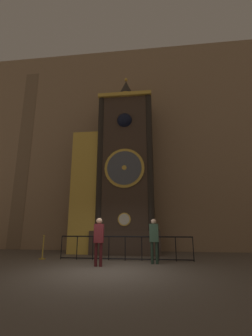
{
  "coord_description": "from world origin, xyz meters",
  "views": [
    {
      "loc": [
        1.54,
        -7.51,
        1.47
      ],
      "look_at": [
        0.16,
        4.3,
        4.41
      ],
      "focal_mm": 24.0,
      "sensor_mm": 36.0,
      "label": 1
    }
  ],
  "objects_px": {
    "visitor_near": "(99,237)",
    "visitor_far": "(154,236)",
    "clock_tower": "(117,173)",
    "stanchion_post": "(43,251)"
  },
  "relations": [
    {
      "from": "clock_tower",
      "to": "stanchion_post",
      "type": "relative_size",
      "value": 10.15
    },
    {
      "from": "visitor_near",
      "to": "stanchion_post",
      "type": "bearing_deg",
      "value": 149.96
    },
    {
      "from": "clock_tower",
      "to": "stanchion_post",
      "type": "bearing_deg",
      "value": -143.06
    },
    {
      "from": "visitor_far",
      "to": "clock_tower",
      "type": "bearing_deg",
      "value": 127.86
    },
    {
      "from": "stanchion_post",
      "to": "clock_tower",
      "type": "bearing_deg",
      "value": 36.94
    },
    {
      "from": "visitor_near",
      "to": "visitor_far",
      "type": "xyz_separation_m",
      "value": [
        1.99,
        0.72,
        -0.02
      ]
    },
    {
      "from": "clock_tower",
      "to": "visitor_far",
      "type": "bearing_deg",
      "value": -55.56
    },
    {
      "from": "visitor_near",
      "to": "stanchion_post",
      "type": "height_order",
      "value": "visitor_near"
    },
    {
      "from": "clock_tower",
      "to": "visitor_near",
      "type": "relative_size",
      "value": 6.02
    },
    {
      "from": "clock_tower",
      "to": "visitor_far",
      "type": "relative_size",
      "value": 6.09
    }
  ]
}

